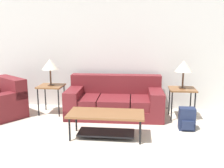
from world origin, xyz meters
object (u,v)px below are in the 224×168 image
(side_table_left, at_px, (51,89))
(table_lamp_right, at_px, (184,67))
(table_lamp_left, at_px, (50,65))
(backpack, at_px, (187,119))
(couch, at_px, (115,102))
(coffee_table, at_px, (106,119))
(side_table_right, at_px, (182,92))

(side_table_left, height_order, table_lamp_right, table_lamp_right)
(side_table_left, distance_m, table_lamp_right, 2.79)
(side_table_left, relative_size, table_lamp_left, 1.09)
(backpack, bearing_deg, couch, 153.66)
(coffee_table, bearing_deg, side_table_left, 139.61)
(side_table_left, height_order, side_table_right, same)
(side_table_left, relative_size, side_table_right, 1.00)
(side_table_left, xyz_separation_m, side_table_right, (2.75, 0.00, 0.00))
(side_table_right, xyz_separation_m, table_lamp_right, (-0.00, -0.00, 0.51))
(coffee_table, xyz_separation_m, table_lamp_right, (1.41, 1.14, 0.75))
(side_table_left, height_order, table_lamp_left, table_lamp_left)
(coffee_table, distance_m, side_table_left, 1.77)
(side_table_left, bearing_deg, side_table_right, 0.00)
(side_table_right, relative_size, table_lamp_left, 1.09)
(couch, relative_size, backpack, 4.90)
(coffee_table, xyz_separation_m, backpack, (1.41, 0.49, -0.12))
(side_table_right, bearing_deg, table_lamp_left, -180.00)
(coffee_table, relative_size, side_table_right, 2.02)
(side_table_left, relative_size, backpack, 1.52)
(couch, bearing_deg, backpack, -26.34)
(table_lamp_right, bearing_deg, table_lamp_left, 180.00)
(side_table_right, bearing_deg, table_lamp_right, -135.00)
(side_table_left, xyz_separation_m, table_lamp_right, (2.75, -0.00, 0.51))
(coffee_table, relative_size, table_lamp_left, 2.21)
(side_table_right, bearing_deg, backpack, -90.23)
(couch, bearing_deg, coffee_table, -91.66)
(side_table_left, distance_m, table_lamp_left, 0.51)
(couch, distance_m, coffee_table, 1.17)
(side_table_left, height_order, backpack, side_table_left)
(side_table_right, xyz_separation_m, backpack, (-0.00, -0.65, -0.35))
(table_lamp_right, xyz_separation_m, backpack, (-0.00, -0.65, -0.87))
(couch, bearing_deg, table_lamp_left, -178.67)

